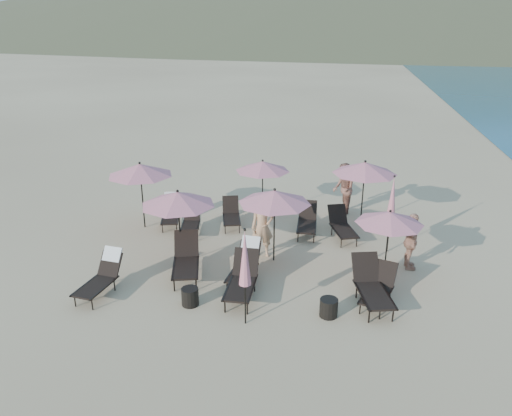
% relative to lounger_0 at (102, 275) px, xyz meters
% --- Properties ---
extents(ground, '(800.00, 800.00, 0.00)m').
position_rel_lounger_0_xyz_m(ground, '(4.71, 0.55, -0.49)').
color(ground, '#D6BA8C').
rests_on(ground, ground).
extents(lounger_0, '(0.82, 1.73, 1.03)m').
position_rel_lounger_0_xyz_m(lounger_0, '(0.00, 0.00, 0.00)').
color(lounger_0, black).
rests_on(lounger_0, ground).
extents(lounger_1, '(1.16, 1.97, 1.06)m').
position_rel_lounger_0_xyz_m(lounger_1, '(1.91, 1.27, 0.00)').
color(lounger_1, black).
rests_on(lounger_1, ground).
extents(lounger_2, '(0.76, 1.71, 1.03)m').
position_rel_lounger_0_xyz_m(lounger_2, '(3.59, 1.36, -0.00)').
color(lounger_2, black).
rests_on(lounger_2, ground).
extents(lounger_3, '(0.72, 1.81, 1.03)m').
position_rel_lounger_0_xyz_m(lounger_3, '(3.69, 0.43, -0.01)').
color(lounger_3, black).
rests_on(lounger_3, ground).
extents(lounger_4, '(1.14, 1.97, 1.07)m').
position_rel_lounger_0_xyz_m(lounger_4, '(6.98, 0.66, 0.00)').
color(lounger_4, black).
rests_on(lounger_4, ground).
extents(lounger_5, '(1.06, 1.68, 0.90)m').
position_rel_lounger_0_xyz_m(lounger_5, '(7.18, 0.71, -0.07)').
color(lounger_5, black).
rests_on(lounger_5, ground).
extents(lounger_6, '(0.95, 1.67, 0.98)m').
position_rel_lounger_0_xyz_m(lounger_6, '(0.22, 4.87, -0.02)').
color(lounger_6, black).
rests_on(lounger_6, ground).
extents(lounger_7, '(0.81, 1.57, 0.86)m').
position_rel_lounger_0_xyz_m(lounger_7, '(1.15, 4.19, -0.09)').
color(lounger_7, black).
rests_on(lounger_7, ground).
extents(lounger_8, '(0.96, 1.63, 0.88)m').
position_rel_lounger_0_xyz_m(lounger_8, '(2.36, 5.07, -0.08)').
color(lounger_8, black).
rests_on(lounger_8, ground).
extents(lounger_9, '(0.69, 1.66, 0.94)m').
position_rel_lounger_0_xyz_m(lounger_9, '(5.03, 4.85, -0.05)').
color(lounger_9, black).
rests_on(lounger_9, ground).
extents(lounger_10, '(1.11, 1.74, 0.94)m').
position_rel_lounger_0_xyz_m(lounger_10, '(6.19, 4.67, -0.06)').
color(lounger_10, black).
rests_on(lounger_10, ground).
extents(umbrella_open_0, '(2.15, 2.15, 2.31)m').
position_rel_lounger_0_xyz_m(umbrella_open_0, '(1.53, 1.98, 1.55)').
color(umbrella_open_0, black).
rests_on(umbrella_open_0, ground).
extents(umbrella_open_1, '(2.13, 2.13, 2.29)m').
position_rel_lounger_0_xyz_m(umbrella_open_1, '(4.21, 2.63, 1.53)').
color(umbrella_open_1, black).
rests_on(umbrella_open_1, ground).
extents(umbrella_open_2, '(1.86, 1.86, 2.00)m').
position_rel_lounger_0_xyz_m(umbrella_open_2, '(7.42, 2.20, 1.28)').
color(umbrella_open_2, black).
rests_on(umbrella_open_2, ground).
extents(umbrella_open_3, '(1.97, 1.97, 2.12)m').
position_rel_lounger_0_xyz_m(umbrella_open_3, '(3.27, 6.26, 1.38)').
color(umbrella_open_3, black).
rests_on(umbrella_open_3, ground).
extents(umbrella_open_4, '(2.20, 2.20, 2.37)m').
position_rel_lounger_0_xyz_m(umbrella_open_4, '(6.84, 5.87, 1.60)').
color(umbrella_open_4, black).
rests_on(umbrella_open_4, ground).
extents(umbrella_open_5, '(2.19, 2.19, 2.36)m').
position_rel_lounger_0_xyz_m(umbrella_open_5, '(-0.59, 4.39, 1.59)').
color(umbrella_open_5, black).
rests_on(umbrella_open_5, ground).
extents(umbrella_closed_0, '(0.29, 0.29, 2.47)m').
position_rel_lounger_0_xyz_m(umbrella_closed_0, '(4.01, -0.79, 1.23)').
color(umbrella_closed_0, black).
rests_on(umbrella_closed_0, ground).
extents(umbrella_closed_1, '(0.29, 0.29, 2.49)m').
position_rel_lounger_0_xyz_m(umbrella_closed_1, '(7.62, 3.85, 1.24)').
color(umbrella_closed_1, black).
rests_on(umbrella_closed_1, ground).
extents(side_table_0, '(0.44, 0.44, 0.47)m').
position_rel_lounger_0_xyz_m(side_table_0, '(2.47, -0.22, -0.26)').
color(side_table_0, black).
rests_on(side_table_0, ground).
extents(side_table_1, '(0.45, 0.45, 0.46)m').
position_rel_lounger_0_xyz_m(side_table_1, '(5.95, -0.13, -0.26)').
color(side_table_1, black).
rests_on(side_table_1, ground).
extents(beachgoer_a, '(0.80, 0.65, 1.90)m').
position_rel_lounger_0_xyz_m(beachgoer_a, '(3.82, 2.88, 0.45)').
color(beachgoer_a, tan).
rests_on(beachgoer_a, ground).
extents(beachgoer_b, '(0.92, 1.07, 1.92)m').
position_rel_lounger_0_xyz_m(beachgoer_b, '(6.18, 6.93, 0.47)').
color(beachgoer_b, '#8B5948').
rests_on(beachgoer_b, ground).
extents(beachgoer_c, '(0.46, 1.02, 1.71)m').
position_rel_lounger_0_xyz_m(beachgoer_c, '(8.15, 2.80, 0.36)').
color(beachgoer_c, tan).
rests_on(beachgoer_c, ground).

